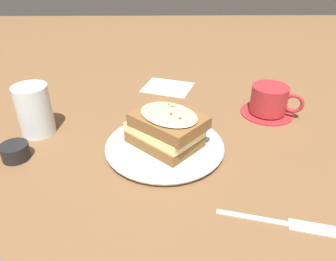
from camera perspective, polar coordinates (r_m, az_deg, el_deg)
name	(u,v)px	position (r m, az deg, el deg)	size (l,w,h in m)	color
ground_plane	(166,146)	(0.66, -0.36, -2.76)	(2.40, 2.40, 0.00)	brown
dinner_plate	(168,146)	(0.65, 0.00, -2.72)	(0.23, 0.23, 0.01)	silver
sandwich	(169,129)	(0.62, 0.15, 0.33)	(0.16, 0.16, 0.07)	brown
teacup_with_saucer	(270,101)	(0.80, 17.41, 4.91)	(0.13, 0.12, 0.07)	#AD282D
water_glass	(36,110)	(0.73, -22.06, 3.30)	(0.07, 0.07, 0.11)	silver
fork	(291,224)	(0.53, 20.61, -14.92)	(0.17, 0.06, 0.00)	silver
napkin	(168,87)	(0.91, 0.09, 7.57)	(0.13, 0.10, 0.00)	silver
condiment_pot	(17,152)	(0.68, -24.87, -3.34)	(0.05, 0.05, 0.03)	black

